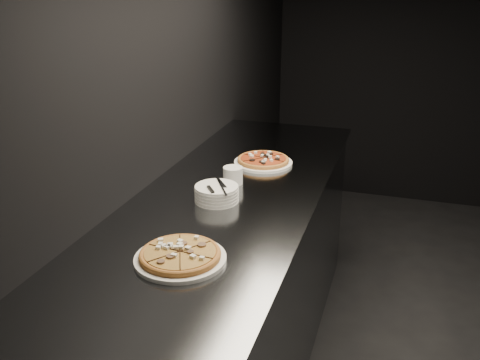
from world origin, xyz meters
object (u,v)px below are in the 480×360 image
(cutlery, at_px, (217,187))
(ramekin, at_px, (233,175))
(pizza_mushroom, at_px, (180,256))
(counter, at_px, (226,294))
(plate_stack, at_px, (217,194))
(pizza_tomato, at_px, (263,161))

(cutlery, height_order, ramekin, ramekin)
(pizza_mushroom, xyz_separation_m, cutlery, (-0.05, 0.48, 0.05))
(cutlery, bearing_deg, counter, 32.33)
(pizza_mushroom, height_order, plate_stack, plate_stack)
(pizza_mushroom, relative_size, plate_stack, 1.69)
(pizza_mushroom, bearing_deg, cutlery, 95.55)
(plate_stack, bearing_deg, pizza_mushroom, -83.79)
(counter, height_order, pizza_tomato, pizza_tomato)
(cutlery, bearing_deg, pizza_tomato, 47.33)
(plate_stack, bearing_deg, pizza_tomato, 82.94)
(pizza_tomato, height_order, cutlery, cutlery)
(pizza_tomato, relative_size, cutlery, 1.70)
(pizza_mushroom, distance_m, ramekin, 0.70)
(pizza_tomato, xyz_separation_m, plate_stack, (-0.06, -0.49, 0.02))
(pizza_mushroom, xyz_separation_m, ramekin, (-0.05, 0.70, 0.02))
(counter, xyz_separation_m, pizza_mushroom, (0.03, -0.52, 0.48))
(plate_stack, bearing_deg, ramekin, 89.43)
(pizza_tomato, height_order, ramekin, ramekin)
(plate_stack, xyz_separation_m, ramekin, (0.00, 0.20, 0.01))
(pizza_tomato, distance_m, plate_stack, 0.50)
(counter, relative_size, cutlery, 13.64)
(plate_stack, bearing_deg, counter, 52.62)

